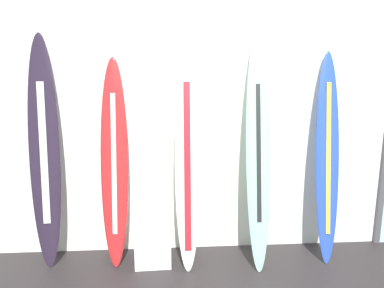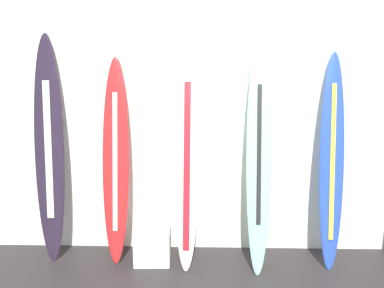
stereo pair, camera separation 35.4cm
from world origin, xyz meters
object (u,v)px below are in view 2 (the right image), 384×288
(surfboard_ivory, at_px, (187,166))
(surfboard_charcoal, at_px, (49,150))
(surfboard_cobalt, at_px, (332,162))
(surfboard_crimson, at_px, (116,162))
(surfboard_seafoam, at_px, (259,156))
(display_block_left, at_px, (153,244))

(surfboard_ivory, bearing_deg, surfboard_charcoal, 176.07)
(surfboard_charcoal, xyz_separation_m, surfboard_ivory, (1.35, -0.09, -0.13))
(surfboard_charcoal, relative_size, surfboard_cobalt, 1.08)
(surfboard_ivory, relative_size, surfboard_cobalt, 0.96)
(surfboard_crimson, xyz_separation_m, surfboard_cobalt, (2.07, -0.03, 0.03))
(surfboard_ivory, height_order, surfboard_seafoam, surfboard_seafoam)
(surfboard_crimson, relative_size, surfboard_cobalt, 0.97)
(surfboard_charcoal, relative_size, display_block_left, 6.14)
(surfboard_seafoam, xyz_separation_m, display_block_left, (-1.02, 0.03, -0.93))
(surfboard_seafoam, height_order, display_block_left, surfboard_seafoam)
(surfboard_crimson, relative_size, surfboard_ivory, 1.02)
(display_block_left, bearing_deg, surfboard_charcoal, 174.86)
(surfboard_crimson, distance_m, surfboard_seafoam, 1.38)
(surfboard_cobalt, bearing_deg, surfboard_charcoal, 178.65)
(surfboard_seafoam, relative_size, surfboard_cobalt, 1.08)
(surfboard_crimson, xyz_separation_m, surfboard_seafoam, (1.37, -0.09, 0.09))
(surfboard_cobalt, relative_size, display_block_left, 5.68)
(surfboard_charcoal, distance_m, display_block_left, 1.38)
(surfboard_cobalt, xyz_separation_m, display_block_left, (-1.73, -0.03, -0.86))
(surfboard_ivory, relative_size, surfboard_seafoam, 0.89)
(surfboard_crimson, bearing_deg, display_block_left, -9.90)
(surfboard_crimson, height_order, display_block_left, surfboard_crimson)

